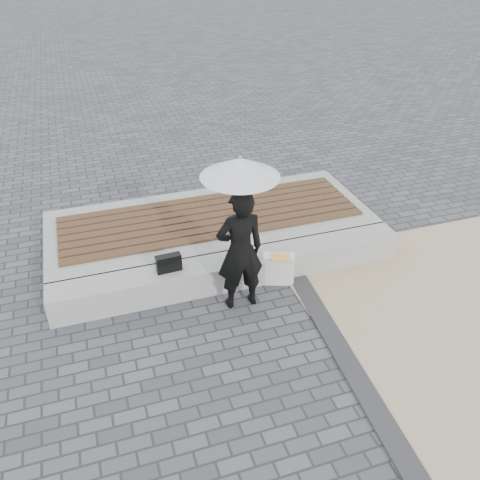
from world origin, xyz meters
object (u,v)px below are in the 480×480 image
object	(u,v)px
parasol	(240,167)
seating_ledge	(234,270)
canvas_tote	(278,269)
handbag	(169,263)
woman	(240,251)

from	to	relation	value
parasol	seating_ledge	bearing A→B (deg)	81.22
canvas_tote	handbag	bearing A→B (deg)	-167.01
woman	parasol	distance (m)	1.13
parasol	handbag	bearing A→B (deg)	150.27
seating_ledge	canvas_tote	world-z (taller)	canvas_tote
woman	handbag	world-z (taller)	woman
seating_ledge	parasol	size ratio (longest dim) A/B	4.20
handbag	canvas_tote	size ratio (longest dim) A/B	0.75
woman	parasol	bearing A→B (deg)	0.16
woman	canvas_tote	bearing A→B (deg)	-157.04
seating_ledge	handbag	world-z (taller)	handbag
woman	canvas_tote	xyz separation A→B (m)	(0.66, 0.28, -0.61)
seating_ledge	woman	bearing A→B (deg)	-98.78
seating_ledge	canvas_tote	size ratio (longest dim) A/B	11.04
seating_ledge	handbag	bearing A→B (deg)	-179.74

